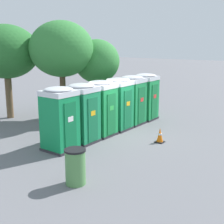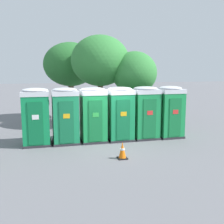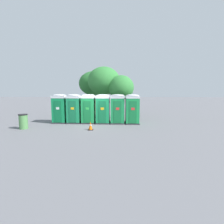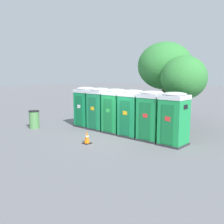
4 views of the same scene
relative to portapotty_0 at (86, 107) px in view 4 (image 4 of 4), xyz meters
name	(u,v)px [view 4 (image 4 of 4)]	position (x,y,z in m)	size (l,w,h in m)	color
ground_plane	(117,136)	(3.19, -0.57, -1.28)	(120.00, 120.00, 0.00)	slate
portapotty_0	(86,107)	(0.00, 0.00, 0.00)	(1.19, 1.21, 2.54)	#2D2D33
portapotty_1	(99,109)	(1.28, -0.04, 0.00)	(1.20, 1.22, 2.54)	#2D2D33
portapotty_2	(115,111)	(2.55, -0.06, 0.00)	(1.17, 1.22, 2.54)	#2D2D33
portapotty_3	(132,113)	(3.83, -0.10, 0.00)	(1.20, 1.21, 2.54)	#2D2D33
portapotty_4	(152,116)	(5.11, -0.09, 0.00)	(1.24, 1.22, 2.54)	#2D2D33
portapotty_5	(174,119)	(6.38, -0.14, 0.00)	(1.20, 1.22, 2.54)	#2D2D33
street_tree_0	(165,66)	(3.62, 3.44, 2.55)	(3.40, 3.40, 5.34)	brown
street_tree_1	(168,69)	(2.14, 6.22, 2.40)	(3.60, 3.60, 5.17)	brown
street_tree_2	(184,79)	(5.43, 2.50, 1.82)	(2.56, 2.56, 4.38)	brown
trash_can	(34,119)	(-1.92, -2.59, -0.72)	(0.65, 0.65, 1.11)	#518C4C
traffic_cone	(87,137)	(3.17, -2.77, -0.97)	(0.36, 0.36, 0.64)	black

